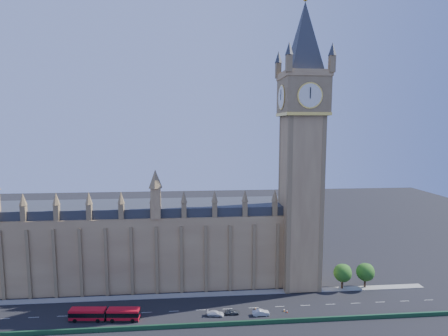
{
  "coord_description": "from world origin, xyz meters",
  "views": [
    {
      "loc": [
        2.51,
        -98.98,
        54.16
      ],
      "look_at": [
        11.82,
        10.0,
        41.55
      ],
      "focal_mm": 28.0,
      "sensor_mm": 36.0,
      "label": 1
    }
  ],
  "objects": [
    {
      "name": "bridge_parapet",
      "position": [
        0.0,
        -9.0,
        0.6
      ],
      "size": [
        160.0,
        0.6,
        1.2
      ],
      "primitive_type": "cube",
      "color": "#1E4C2D",
      "rests_on": "ground"
    },
    {
      "name": "tree_east_far",
      "position": [
        60.22,
        10.08,
        5.64
      ],
      "size": [
        6.0,
        6.0,
        8.5
      ],
      "color": "#382619",
      "rests_on": "ground"
    },
    {
      "name": "cone_d",
      "position": [
        29.38,
        -3.56,
        0.34
      ],
      "size": [
        0.46,
        0.46,
        0.69
      ],
      "rotation": [
        0.0,
        0.0,
        -0.07
      ],
      "color": "black",
      "rests_on": "ground"
    },
    {
      "name": "car_grey",
      "position": [
        13.04,
        -3.19,
        0.71
      ],
      "size": [
        4.19,
        1.79,
        1.41
      ],
      "primitive_type": "imported",
      "rotation": [
        0.0,
        0.0,
        1.54
      ],
      "color": "#3C3F43",
      "rests_on": "ground"
    },
    {
      "name": "cone_c",
      "position": [
        20.37,
        -1.05,
        0.37
      ],
      "size": [
        0.56,
        0.56,
        0.75
      ],
      "rotation": [
        0.0,
        0.0,
        -0.21
      ],
      "color": "black",
      "rests_on": "ground"
    },
    {
      "name": "car_white",
      "position": [
        8.16,
        -3.61,
        0.72
      ],
      "size": [
        5.16,
        2.6,
        1.44
      ],
      "primitive_type": "imported",
      "rotation": [
        0.0,
        0.0,
        1.45
      ],
      "color": "silver",
      "rests_on": "ground"
    },
    {
      "name": "kerb_north",
      "position": [
        0.0,
        9.5,
        0.08
      ],
      "size": [
        160.0,
        3.0,
        0.16
      ],
      "primitive_type": "cube",
      "color": "gray",
      "rests_on": "ground"
    },
    {
      "name": "tree_east_near",
      "position": [
        52.22,
        10.08,
        5.64
      ],
      "size": [
        6.0,
        6.0,
        8.5
      ],
      "color": "#382619",
      "rests_on": "ground"
    },
    {
      "name": "cone_b",
      "position": [
        28.68,
        -2.79,
        0.36
      ],
      "size": [
        0.55,
        0.55,
        0.72
      ],
      "rotation": [
        0.0,
        0.0,
        -0.25
      ],
      "color": "black",
      "rests_on": "ground"
    },
    {
      "name": "ground",
      "position": [
        0.0,
        0.0,
        0.0
      ],
      "size": [
        400.0,
        400.0,
        0.0
      ],
      "primitive_type": "plane",
      "color": "black",
      "rests_on": "ground"
    },
    {
      "name": "red_bus",
      "position": [
        -23.19,
        -3.2,
        1.75
      ],
      "size": [
        19.75,
        4.54,
        3.33
      ],
      "rotation": [
        0.0,
        0.0,
        -0.08
      ],
      "color": "red",
      "rests_on": "ground"
    },
    {
      "name": "car_silver",
      "position": [
        21.35,
        -4.48,
        0.81
      ],
      "size": [
        4.97,
        1.86,
        1.62
      ],
      "primitive_type": "imported",
      "rotation": [
        0.0,
        0.0,
        1.6
      ],
      "color": "#B7BBC0",
      "rests_on": "ground"
    },
    {
      "name": "elizabeth_tower",
      "position": [
        38.0,
        13.99,
        54.56
      ],
      "size": [
        20.59,
        20.59,
        105.0
      ],
      "color": "#967148",
      "rests_on": "ground"
    },
    {
      "name": "palace_westminster",
      "position": [
        -25.0,
        22.0,
        13.86
      ],
      "size": [
        120.0,
        20.0,
        28.0
      ],
      "color": "#967148",
      "rests_on": "ground"
    },
    {
      "name": "cone_a",
      "position": [
        19.9,
        -2.41,
        0.37
      ],
      "size": [
        0.56,
        0.56,
        0.74
      ],
      "rotation": [
        0.0,
        0.0,
        0.24
      ],
      "color": "black",
      "rests_on": "ground"
    }
  ]
}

